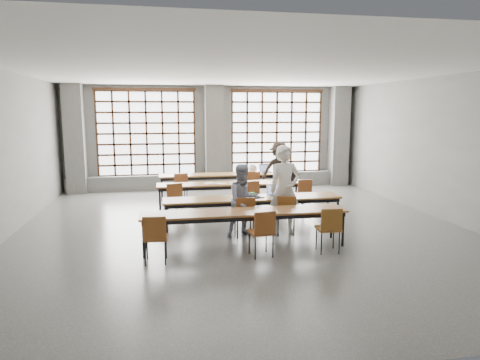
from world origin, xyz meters
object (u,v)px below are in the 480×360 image
Objects in this scene: desk_row_a at (225,176)px; chair_back_mid at (253,182)px; phone at (261,198)px; chair_near_left at (155,234)px; desk_row_b at (232,185)px; chair_mid_right at (303,192)px; laptop_back at (266,170)px; chair_back_right at (280,182)px; student_female at (244,200)px; backpack at (288,174)px; student_back at (279,170)px; plastic_bag at (253,168)px; laptop_front at (275,193)px; green_box at (250,195)px; chair_back_left at (180,185)px; chair_front_left at (245,213)px; red_pouch at (156,235)px; desk_row_c at (253,200)px; mouse at (293,195)px; chair_mid_centre at (251,194)px; chair_near_right at (329,225)px; chair_near_mid at (263,229)px; chair_mid_left at (173,196)px; desk_row_d at (245,214)px; chair_front_right at (286,211)px; student_male at (285,190)px.

chair_back_mid is (0.78, -0.63, -0.13)m from desk_row_a.
chair_near_left is at bearing -142.02° from phone.
desk_row_b is 1.92m from chair_mid_right.
chair_back_right is at bearing -69.43° from laptop_back.
chair_mid_right is (1.81, -0.63, -0.13)m from desk_row_b.
student_female is at bearing -109.58° from laptop_back.
backpack is (1.27, 2.18, 0.19)m from phone.
student_back reaches higher than plastic_bag.
laptop_front is 3.77m from laptop_back.
student_back is at bearing 63.54° from green_box.
chair_back_right is 3.39m from green_box.
chair_back_left is at bearing 179.98° from chair_back_right.
chair_back_mid is at bearing 62.80° from student_female.
student_female is (-1.96, -1.90, 0.24)m from chair_mid_right.
chair_front_left is at bearing -117.23° from student_back.
green_box is at bearing -177.15° from laptop_front.
red_pouch is at bearing -120.82° from laptop_back.
desk_row_c is 13.99× the size of plastic_bag.
chair_mid_centre is at bearing 116.23° from mouse.
chair_near_right reaches higher than desk_row_a.
chair_mid_centre is at bearing -81.50° from desk_row_a.
chair_near_mid is 5.41m from student_back.
student_back is (3.64, 5.12, 0.33)m from chair_near_left.
chair_back_mid is at bearing 94.30° from chair_near_right.
desk_row_c reaches higher than red_pouch.
plastic_bag reaches higher than chair_mid_right.
chair_mid_left is at bearing -145.15° from chair_back_mid.
chair_back_mid is 3.72m from student_female.
chair_back_right is 1.00× the size of chair_mid_left.
mouse is (2.43, -3.10, 0.21)m from chair_back_left.
chair_near_mid is at bearing -86.49° from chair_front_left.
backpack reaches higher than chair_back_left.
desk_row_c is 2.17m from chair_mid_right.
desk_row_b is at bearing 94.22° from desk_row_c.
plastic_bag reaches higher than desk_row_d.
plastic_bag reaches higher than green_box.
plastic_bag is at bearing 92.17° from mouse.
student_female is at bearing -93.41° from desk_row_b.
chair_back_right is 0.57× the size of student_female.
backpack is (0.50, 2.10, 0.18)m from mouse.
chair_front_right is at bearing -52.23° from phone.
student_female is at bearing -120.96° from desk_row_c.
chair_near_mid is 3.08× the size of plastic_bag.
laptop_front reaches higher than chair_mid_left.
student_male reaches higher than mouse.
student_back is (1.51, 3.21, 0.20)m from desk_row_c.
desk_row_b is 1.95m from green_box.
laptop_back is 0.44m from plastic_bag.
phone is at bearing -112.70° from chair_back_right.
student_male is 9.65× the size of red_pouch.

